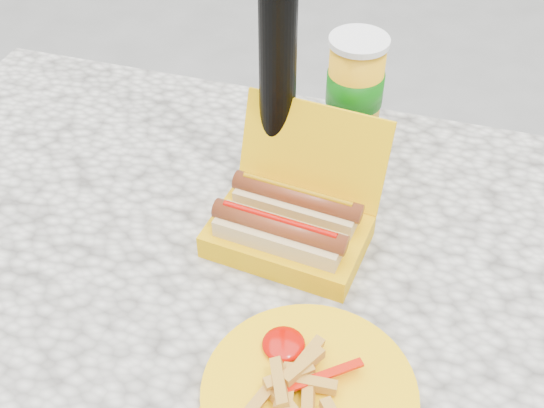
# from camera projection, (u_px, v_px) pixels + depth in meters

# --- Properties ---
(picnic_table) EXTENTS (1.20, 0.80, 0.75)m
(picnic_table) POSITION_uv_depth(u_px,v_px,m) (246.00, 309.00, 0.99)
(picnic_table) COLOR beige
(picnic_table) RESTS_ON ground
(hotdog_box) EXTENTS (0.23, 0.20, 0.16)m
(hotdog_box) POSITION_uv_depth(u_px,v_px,m) (290.00, 223.00, 0.91)
(hotdog_box) COLOR #FFBC04
(hotdog_box) RESTS_ON picnic_table
(fries_plate) EXTENTS (0.26, 0.34, 0.05)m
(fries_plate) POSITION_uv_depth(u_px,v_px,m) (303.00, 398.00, 0.75)
(fries_plate) COLOR #FAAB16
(fries_plate) RESTS_ON picnic_table
(soda_cup) EXTENTS (0.09, 0.09, 0.17)m
(soda_cup) POSITION_uv_depth(u_px,v_px,m) (355.00, 87.00, 1.07)
(soda_cup) COLOR #FFAE11
(soda_cup) RESTS_ON picnic_table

